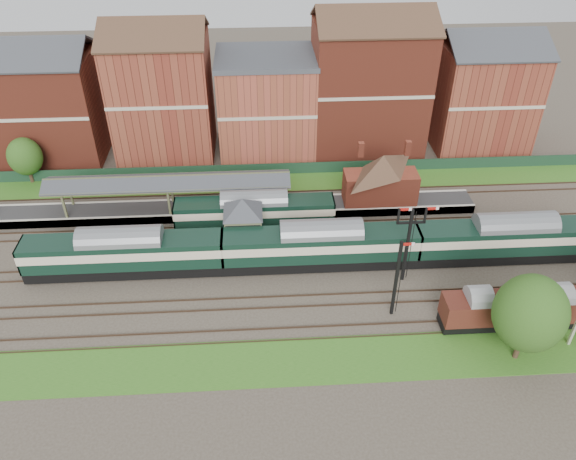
{
  "coord_description": "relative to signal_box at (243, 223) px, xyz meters",
  "views": [
    {
      "loc": [
        -1.33,
        -42.33,
        35.27
      ],
      "look_at": [
        1.35,
        2.0,
        3.0
      ],
      "focal_mm": 35.0,
      "sensor_mm": 36.0,
      "label": 1
    }
  ],
  "objects": [
    {
      "name": "tree_back",
      "position": [
        -25.74,
        14.64,
        0.31
      ],
      "size": [
        3.97,
        3.97,
        5.8
      ],
      "color": "#382619",
      "rests_on": "ground"
    },
    {
      "name": "dmu_train",
      "position": [
        7.37,
        -3.25,
        -0.67
      ],
      "size": [
        56.14,
        2.95,
        4.31
      ],
      "color": "black",
      "rests_on": "ground"
    },
    {
      "name": "station_building",
      "position": [
        15.0,
        6.5,
        0.76
      ],
      "size": [
        8.1,
        8.1,
        5.9
      ],
      "color": "brown",
      "rests_on": "platform"
    },
    {
      "name": "grass_front",
      "position": [
        3.0,
        -15.25,
        -3.16
      ],
      "size": [
        90.0,
        5.0,
        0.06
      ],
      "primitive_type": "cube",
      "color": "#2D6619",
      "rests_on": "ground"
    },
    {
      "name": "ground",
      "position": [
        3.0,
        -3.25,
        -3.19
      ],
      "size": [
        160.0,
        160.0,
        0.0
      ],
      "primitive_type": "plane",
      "color": "#473D33",
      "rests_on": "ground"
    },
    {
      "name": "tree_far",
      "position": [
        22.01,
        -15.87,
        1.75
      ],
      "size": [
        5.6,
        5.6,
        8.18
      ],
      "color": "#382619",
      "rests_on": "ground"
    },
    {
      "name": "town_backdrop",
      "position": [
        2.82,
        21.75,
        3.81
      ],
      "size": [
        69.0,
        10.0,
        16.0
      ],
      "color": "brown",
      "rests_on": "ground"
    },
    {
      "name": "fence",
      "position": [
        3.0,
        14.75,
        -2.44
      ],
      "size": [
        90.0,
        0.12,
        1.5
      ],
      "primitive_type": "cube",
      "color": "#193823",
      "rests_on": "ground"
    },
    {
      "name": "goods_van_b",
      "position": [
        26.38,
        -12.25,
        -1.28
      ],
      "size": [
        5.48,
        2.38,
        3.33
      ],
      "color": "black",
      "rests_on": "ground"
    },
    {
      "name": "semaphore_bracket",
      "position": [
        15.04,
        -5.75,
        1.44
      ],
      "size": [
        3.6,
        0.25,
        8.18
      ],
      "color": "black",
      "rests_on": "ground"
    },
    {
      "name": "grass_back",
      "position": [
        3.0,
        12.75,
        -3.16
      ],
      "size": [
        90.0,
        4.5,
        0.06
      ],
      "primitive_type": "cube",
      "color": "#2D6619",
      "rests_on": "ground"
    },
    {
      "name": "signal_box",
      "position": [
        0.0,
        0.0,
        0.0
      ],
      "size": [
        5.4,
        5.4,
        6.0
      ],
      "color": "#5F6E4E",
      "rests_on": "ground"
    },
    {
      "name": "platform",
      "position": [
        -2.0,
        6.5,
        -2.69
      ],
      "size": [
        55.0,
        3.4,
        1.0
      ],
      "primitive_type": "cube",
      "color": "#2D2D2D",
      "rests_on": "ground"
    },
    {
      "name": "semaphore_siding",
      "position": [
        13.02,
        -10.25,
        0.96
      ],
      "size": [
        1.23,
        0.25,
        8.0
      ],
      "color": "black",
      "rests_on": "ground"
    },
    {
      "name": "canopy",
      "position": [
        -8.0,
        6.5,
        1.39
      ],
      "size": [
        26.0,
        3.89,
        4.08
      ],
      "color": "brown",
      "rests_on": "platform"
    },
    {
      "name": "platform_railcar",
      "position": [
        1.11,
        3.25,
        -0.93
      ],
      "size": [
        16.69,
        2.63,
        3.84
      ],
      "color": "black",
      "rests_on": "ground"
    },
    {
      "name": "goods_van_a",
      "position": [
        19.56,
        -12.25,
        -1.27
      ],
      "size": [
        5.54,
        2.4,
        3.36
      ],
      "color": "black",
      "rests_on": "ground"
    },
    {
      "name": "brick_hut",
      "position": [
        8.0,
        0.0,
        -2.0
      ],
      "size": [
        3.2,
        2.64,
        2.94
      ],
      "color": "maroon",
      "rests_on": "ground"
    }
  ]
}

